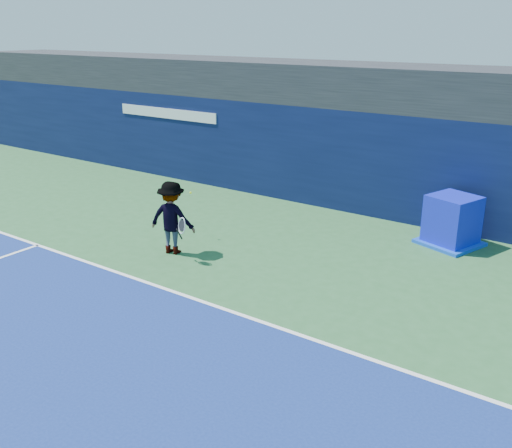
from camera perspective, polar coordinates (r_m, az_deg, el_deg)
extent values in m
plane|color=#295C30|center=(10.23, -18.66, -12.96)|extent=(80.00, 80.00, 0.00)
cube|color=white|center=(11.94, -7.10, -7.12)|extent=(24.00, 0.10, 0.01)
cube|color=black|center=(17.98, 11.30, 13.48)|extent=(36.00, 3.00, 1.20)
cube|color=#091236|center=(17.41, 9.48, 6.40)|extent=(36.00, 1.00, 3.00)
cube|color=white|center=(20.82, -8.92, 10.88)|extent=(4.50, 0.04, 0.35)
cube|color=#0D15B6|center=(15.19, 19.01, 0.34)|extent=(1.35, 1.35, 1.28)
cube|color=#0D3CC3|center=(15.38, 18.77, -1.77)|extent=(1.69, 1.69, 0.09)
imported|color=silver|center=(13.90, -8.40, 0.63)|extent=(1.29, 0.94, 1.80)
cylinder|color=black|center=(13.52, -7.68, -0.99)|extent=(0.09, 0.16, 0.28)
torus|color=silver|center=(13.31, -7.43, -0.17)|extent=(0.33, 0.19, 0.32)
cylinder|color=black|center=(13.31, -7.43, -0.17)|extent=(0.28, 0.14, 0.27)
sphere|color=#CFEE1A|center=(14.75, -6.55, 3.13)|extent=(0.06, 0.06, 0.06)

